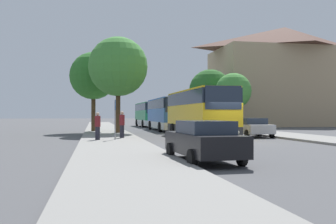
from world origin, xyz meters
The scene contains 16 objects.
ground_plane centered at (0.00, 0.00, 0.00)m, with size 300.00×300.00×0.00m, color #4C4C4F.
sidewalk_left centered at (-7.00, 0.00, 0.07)m, with size 4.00×120.00×0.15m, color gray.
sidewalk_right centered at (7.00, 0.00, 0.07)m, with size 4.00×120.00×0.15m, color gray.
building_right_background centered at (20.62, 32.62, 7.55)m, with size 21.06×11.97×15.11m.
bus_front centered at (-0.45, 5.36, 1.88)m, with size 2.92×11.19×3.52m.
bus_middle centered at (-0.42, 18.71, 1.83)m, with size 2.90×11.31×3.43m.
bus_rear centered at (-0.45, 32.34, 1.80)m, with size 2.95×11.72×3.37m.
parked_car_left_curb centered at (-4.19, -8.98, 0.80)m, with size 2.16×4.75×1.52m.
parked_car_right_near centered at (3.97, 5.75, 0.77)m, with size 2.24×4.27×1.46m.
bus_stop_sign centered at (-6.82, 2.23, 1.73)m, with size 0.08×0.45×2.54m.
pedestrian_waiting_near centered at (-7.92, 2.22, 1.03)m, with size 0.36×0.36×1.74m.
pedestrian_waiting_far centered at (-6.25, 4.04, 1.07)m, with size 0.36×0.36×1.81m.
tree_left_near centered at (-6.05, 11.69, 5.94)m, with size 5.21×5.21×8.41m.
tree_left_far centered at (-8.18, 15.39, 5.44)m, with size 4.54×4.54×7.58m.
tree_right_near centered at (6.86, 26.48, 4.88)m, with size 5.54×5.54×7.50m.
tree_right_mid centered at (8.12, 21.25, 4.51)m, with size 4.26×4.26×6.51m.
Camera 1 is at (-8.18, -22.94, 1.76)m, focal length 42.00 mm.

